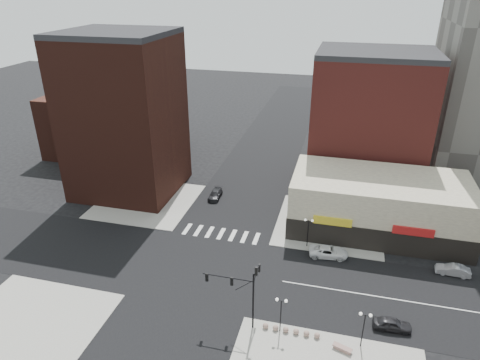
% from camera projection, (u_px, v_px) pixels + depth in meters
% --- Properties ---
extents(ground, '(240.00, 240.00, 0.00)m').
position_uv_depth(ground, '(203.00, 269.00, 53.20)').
color(ground, black).
rests_on(ground, ground).
extents(road_ew, '(200.00, 14.00, 0.02)m').
position_uv_depth(road_ew, '(203.00, 269.00, 53.20)').
color(road_ew, black).
rests_on(road_ew, ground).
extents(road_ns, '(14.00, 200.00, 0.02)m').
position_uv_depth(road_ns, '(203.00, 269.00, 53.19)').
color(road_ns, black).
rests_on(road_ns, ground).
extents(sidewalk_nw, '(15.00, 15.00, 0.12)m').
position_uv_depth(sidewalk_nw, '(147.00, 201.00, 69.09)').
color(sidewalk_nw, gray).
rests_on(sidewalk_nw, ground).
extents(sidewalk_ne, '(15.00, 15.00, 0.12)m').
position_uv_depth(sidewalk_ne, '(329.00, 224.00, 62.63)').
color(sidewalk_ne, gray).
rests_on(sidewalk_ne, ground).
extents(sidewalk_sw, '(15.00, 15.00, 0.12)m').
position_uv_depth(sidewalk_sw, '(23.00, 331.00, 43.72)').
color(sidewalk_sw, gray).
rests_on(sidewalk_sw, ground).
extents(building_nw, '(16.00, 15.00, 25.00)m').
position_uv_depth(building_nw, '(125.00, 118.00, 68.24)').
color(building_nw, '#371811').
rests_on(building_nw, ground).
extents(building_nw_low, '(20.00, 18.00, 12.00)m').
position_uv_depth(building_nw_low, '(107.00, 122.00, 87.49)').
color(building_nw_low, '#371811').
rests_on(building_nw_low, ground).
extents(building_ne_midrise, '(18.00, 15.00, 22.00)m').
position_uv_depth(building_ne_midrise, '(368.00, 124.00, 70.05)').
color(building_ne_midrise, maroon).
rests_on(building_ne_midrise, ground).
extents(building_ne_row, '(24.20, 12.20, 8.00)m').
position_uv_depth(building_ne_row, '(378.00, 209.00, 60.23)').
color(building_ne_row, beige).
rests_on(building_ne_row, ground).
extents(traffic_signal, '(5.59, 3.09, 7.77)m').
position_uv_depth(traffic_signal, '(245.00, 286.00, 42.60)').
color(traffic_signal, black).
rests_on(traffic_signal, ground).
extents(street_lamp_se_a, '(1.22, 0.32, 4.16)m').
position_uv_depth(street_lamp_se_a, '(281.00, 307.00, 42.34)').
color(street_lamp_se_a, black).
rests_on(street_lamp_se_a, sidewalk_se).
extents(street_lamp_se_b, '(1.22, 0.32, 4.16)m').
position_uv_depth(street_lamp_se_b, '(365.00, 321.00, 40.55)').
color(street_lamp_se_b, black).
rests_on(street_lamp_se_b, sidewalk_se).
extents(street_lamp_ne, '(1.22, 0.32, 4.16)m').
position_uv_depth(street_lamp_ne, '(308.00, 226.00, 56.11)').
color(street_lamp_ne, black).
rests_on(street_lamp_ne, sidewalk_ne).
extents(bollard_row, '(5.84, 0.59, 0.59)m').
position_uv_depth(bollard_row, '(291.00, 331.00, 43.32)').
color(bollard_row, gray).
rests_on(bollard_row, sidewalk_se).
extents(white_suv, '(5.19, 2.81, 1.38)m').
position_uv_depth(white_suv, '(328.00, 252.00, 55.27)').
color(white_suv, white).
rests_on(white_suv, ground).
extents(dark_sedan_east, '(3.92, 1.72, 1.31)m').
position_uv_depth(dark_sedan_east, '(392.00, 324.00, 43.81)').
color(dark_sedan_east, black).
rests_on(dark_sedan_east, ground).
extents(silver_sedan, '(4.05, 1.62, 1.31)m').
position_uv_depth(silver_sedan, '(453.00, 270.00, 51.91)').
color(silver_sedan, '#96979B').
rests_on(silver_sedan, ground).
extents(dark_sedan_north, '(1.91, 4.35, 1.24)m').
position_uv_depth(dark_sedan_north, '(215.00, 194.00, 69.99)').
color(dark_sedan_north, black).
rests_on(dark_sedan_north, ground).
extents(stone_bench, '(1.96, 1.16, 0.44)m').
position_uv_depth(stone_bench, '(342.00, 348.00, 41.33)').
color(stone_bench, '#936F65').
rests_on(stone_bench, sidewalk_se).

